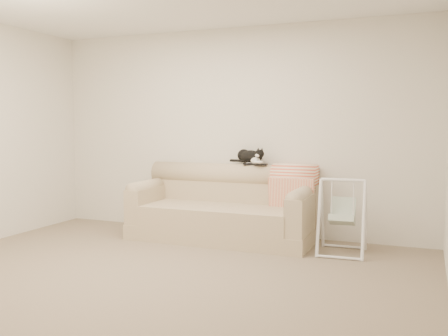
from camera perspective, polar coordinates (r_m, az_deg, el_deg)
name	(u,v)px	position (r m, az deg, el deg)	size (l,w,h in m)	color
ground_plane	(156,275)	(4.77, -7.78, -11.98)	(5.00, 5.00, 0.00)	#73614F
room_shell	(154,109)	(4.57, -8.01, 6.67)	(5.04, 4.04, 2.60)	silver
sofa	(224,210)	(6.10, -0.01, -4.82)	(2.20, 0.93, 0.90)	tan
remote_a	(250,164)	(6.14, 3.03, 0.50)	(0.19, 0.11, 0.03)	black
remote_b	(260,164)	(6.08, 4.17, 0.43)	(0.17, 0.06, 0.02)	black
tuxedo_cat	(250,156)	(6.18, 3.02, 1.35)	(0.51, 0.36, 0.20)	black
throw_blanket	(294,180)	(6.01, 8.05, -1.41)	(0.54, 0.38, 0.58)	#DF5436
baby_swing	(342,216)	(5.53, 13.36, -5.36)	(0.52, 0.56, 0.82)	white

